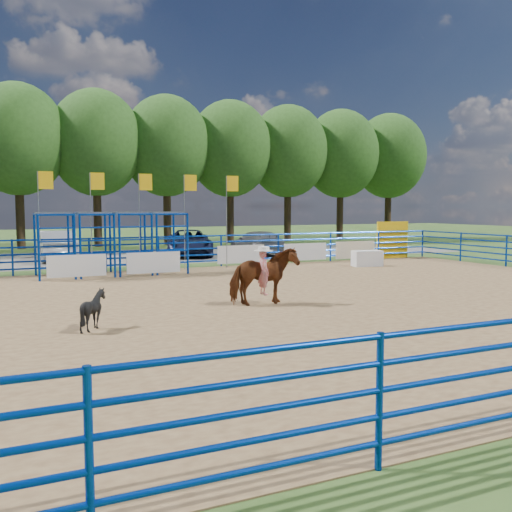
% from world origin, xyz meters
% --- Properties ---
extents(ground, '(120.00, 120.00, 0.00)m').
position_xyz_m(ground, '(0.00, 0.00, 0.00)').
color(ground, '#456327').
rests_on(ground, ground).
extents(arena_dirt, '(30.00, 20.00, 0.02)m').
position_xyz_m(arena_dirt, '(0.00, 0.00, 0.01)').
color(arena_dirt, '#98764C').
rests_on(arena_dirt, ground).
extents(gravel_strip, '(40.00, 10.00, 0.01)m').
position_xyz_m(gravel_strip, '(0.00, 17.00, 0.01)').
color(gravel_strip, slate).
rests_on(gravel_strip, ground).
extents(announcer_table, '(1.46, 0.86, 0.73)m').
position_xyz_m(announcer_table, '(9.20, 7.12, 0.38)').
color(announcer_table, white).
rests_on(announcer_table, arena_dirt).
extents(horse_and_rider, '(1.94, 0.90, 2.30)m').
position_xyz_m(horse_and_rider, '(0.28, -0.30, 0.90)').
color(horse_and_rider, brown).
rests_on(horse_and_rider, arena_dirt).
extents(calf, '(0.95, 0.87, 0.92)m').
position_xyz_m(calf, '(-4.66, -1.64, 0.48)').
color(calf, black).
rests_on(calf, arena_dirt).
extents(car_b, '(1.72, 4.78, 1.57)m').
position_xyz_m(car_b, '(-3.76, 16.20, 0.79)').
color(car_b, '#93969B').
rests_on(car_b, gravel_strip).
extents(car_c, '(3.81, 5.79, 1.48)m').
position_xyz_m(car_c, '(3.42, 16.10, 0.75)').
color(car_c, '#151A36').
rests_on(car_c, gravel_strip).
extents(car_d, '(1.99, 4.73, 1.36)m').
position_xyz_m(car_d, '(7.37, 15.40, 0.69)').
color(car_d, '#5D5D60').
rests_on(car_d, gravel_strip).
extents(perimeter_fence, '(30.10, 20.10, 1.50)m').
position_xyz_m(perimeter_fence, '(0.00, 0.00, 0.75)').
color(perimeter_fence, '#0734A1').
rests_on(perimeter_fence, ground).
extents(chute_assembly, '(19.32, 2.41, 4.20)m').
position_xyz_m(chute_assembly, '(-1.90, 8.84, 1.26)').
color(chute_assembly, '#0734A1').
rests_on(chute_assembly, ground).
extents(treeline, '(56.40, 6.40, 11.24)m').
position_xyz_m(treeline, '(0.00, 26.00, 7.53)').
color(treeline, '#3F2B19').
rests_on(treeline, ground).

